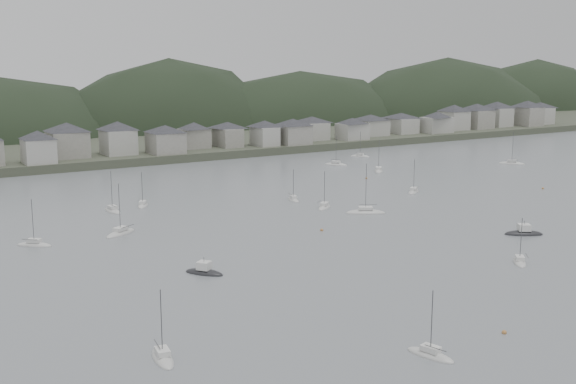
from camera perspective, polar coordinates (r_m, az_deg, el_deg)
ground at (r=115.06m, az=20.14°, el=-8.91°), size 900.00×900.00×0.00m
far_shore_land at (r=373.09m, az=-17.98°, el=4.70°), size 900.00×250.00×3.00m
forested_ridge at (r=351.14m, az=-16.11°, el=2.35°), size 851.55×103.94×102.57m
waterfront_town at (r=286.08m, az=-2.69°, el=4.97°), size 451.48×28.46×12.92m
sailboat_lead at (r=92.89m, az=-10.09°, el=-13.05°), size 3.32×7.48×9.91m
moored_fleet at (r=162.50m, az=-0.24°, el=-2.50°), size 225.48×178.10×13.27m
motor_launch_near at (r=160.63m, az=18.49°, el=-3.18°), size 8.62×6.95×3.98m
motor_launch_far at (r=126.18m, az=-6.78°, el=-6.44°), size 6.53×7.52×3.77m
mooring_buoys at (r=151.27m, az=9.88°, el=-3.68°), size 165.69×112.16×0.70m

